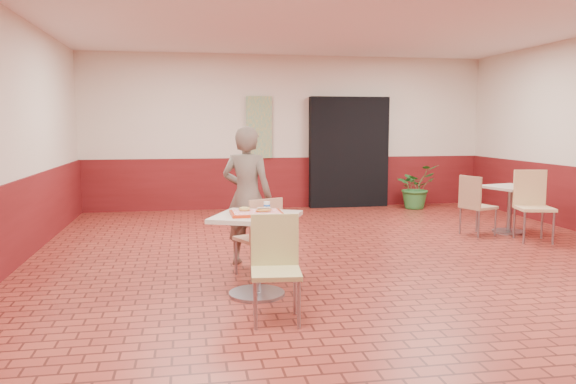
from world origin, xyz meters
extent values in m
cube|color=maroon|center=(0.00, 0.00, 0.00)|extent=(8.00, 10.00, 0.01)
cube|color=beige|center=(0.00, 5.00, 1.50)|extent=(8.00, 0.01, 3.00)
cube|color=#5C1113|center=(0.00, 4.98, 0.50)|extent=(8.00, 0.04, 1.00)
cube|color=black|center=(1.20, 4.88, 1.10)|extent=(1.60, 0.22, 2.20)
cube|color=gray|center=(-0.60, 4.94, 1.60)|extent=(0.50, 0.03, 1.20)
cube|color=beige|center=(-1.35, -0.68, 0.78)|extent=(0.76, 0.76, 0.04)
cylinder|color=gray|center=(-1.35, -0.68, 0.38)|extent=(0.08, 0.08, 0.76)
cylinder|color=gray|center=(-1.35, -0.68, 0.02)|extent=(0.55, 0.55, 0.03)
cube|color=tan|center=(-1.27, -1.45, 0.42)|extent=(0.45, 0.45, 0.04)
cube|color=tan|center=(-1.26, -1.26, 0.67)|extent=(0.41, 0.07, 0.45)
cylinder|color=gray|center=(-1.47, -1.61, 0.20)|extent=(0.03, 0.03, 0.40)
cylinder|color=gray|center=(-1.12, -1.64, 0.20)|extent=(0.03, 0.03, 0.40)
cylinder|color=gray|center=(-1.43, -1.25, 0.20)|extent=(0.03, 0.03, 0.40)
cylinder|color=gray|center=(-1.08, -1.29, 0.20)|extent=(0.03, 0.03, 0.40)
cube|color=tan|center=(-1.25, 0.02, 0.41)|extent=(0.53, 0.53, 0.04)
cube|color=tan|center=(-1.18, -0.15, 0.65)|extent=(0.38, 0.19, 0.44)
cylinder|color=gray|center=(-1.16, 0.25, 0.20)|extent=(0.03, 0.03, 0.39)
cylinder|color=gray|center=(-1.48, 0.11, 0.20)|extent=(0.03, 0.03, 0.39)
cylinder|color=gray|center=(-1.02, -0.07, 0.20)|extent=(0.03, 0.03, 0.39)
cylinder|color=gray|center=(-1.34, -0.21, 0.20)|extent=(0.03, 0.03, 0.39)
imported|color=#6B5F53|center=(-1.31, 0.53, 0.82)|extent=(0.71, 0.61, 1.65)
cube|color=#B52B0D|center=(-1.35, -0.68, 0.81)|extent=(0.49, 0.38, 0.03)
cube|color=#E18585|center=(-1.35, -0.68, 0.83)|extent=(0.44, 0.33, 0.00)
torus|color=gold|center=(-1.45, -0.62, 0.85)|extent=(0.14, 0.14, 0.04)
ellipsoid|color=gold|center=(-1.28, -0.73, 0.85)|extent=(0.14, 0.07, 0.04)
cube|color=white|center=(-1.28, -0.73, 0.87)|extent=(0.13, 0.06, 0.01)
ellipsoid|color=#A64417|center=(-1.34, -0.72, 0.84)|extent=(0.04, 0.03, 0.02)
cylinder|color=white|center=(-1.23, -0.59, 0.87)|extent=(0.06, 0.06, 0.08)
cylinder|color=blue|center=(-1.23, -0.59, 0.87)|extent=(0.06, 0.06, 0.02)
cube|color=#C0AE9A|center=(2.88, 1.81, 0.70)|extent=(0.68, 0.68, 0.04)
cylinder|color=gray|center=(2.88, 1.81, 0.34)|extent=(0.08, 0.08, 0.68)
cylinder|color=gray|center=(2.88, 1.81, 0.01)|extent=(0.49, 0.49, 0.03)
cube|color=tan|center=(2.31, 1.72, 0.43)|extent=(0.53, 0.53, 0.04)
cube|color=tan|center=(2.13, 1.66, 0.67)|extent=(0.16, 0.40, 0.45)
cylinder|color=gray|center=(2.53, 1.61, 0.20)|extent=(0.03, 0.03, 0.41)
cylinder|color=gray|center=(2.42, 1.95, 0.20)|extent=(0.03, 0.03, 0.41)
cylinder|color=gray|center=(2.20, 1.50, 0.20)|extent=(0.03, 0.03, 0.41)
cylinder|color=gray|center=(2.08, 1.83, 0.20)|extent=(0.03, 0.03, 0.41)
cube|color=#EAC88C|center=(2.85, 1.14, 0.48)|extent=(0.56, 0.56, 0.04)
cube|color=#EAC88C|center=(2.89, 1.35, 0.75)|extent=(0.46, 0.14, 0.51)
cylinder|color=gray|center=(2.61, 1.00, 0.23)|extent=(0.03, 0.03, 0.45)
cylinder|color=gray|center=(3.00, 0.91, 0.23)|extent=(0.03, 0.03, 0.45)
cylinder|color=gray|center=(2.70, 1.38, 0.23)|extent=(0.03, 0.03, 0.45)
cylinder|color=gray|center=(3.09, 1.29, 0.23)|extent=(0.03, 0.03, 0.45)
imported|color=#2E7431|center=(2.44, 4.40, 0.43)|extent=(0.97, 0.91, 0.87)
camera|label=1|loc=(-1.99, -5.98, 1.67)|focal=35.00mm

